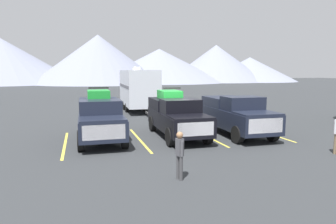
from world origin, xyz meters
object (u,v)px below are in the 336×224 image
Objects in this scene: pickup_truck_c at (236,114)px; camper_trailer_a at (138,88)px; pickup_truck_b at (176,114)px; pickup_truck_a at (100,116)px; person_a at (180,152)px.

camper_trailer_a reaches higher than pickup_truck_c.
pickup_truck_c is (3.23, -0.56, -0.03)m from pickup_truck_b.
pickup_truck_a is 7.15m from pickup_truck_c.
pickup_truck_b is at bearing -2.71° from pickup_truck_a.
pickup_truck_b is 0.67× the size of camper_trailer_a.
person_a is (-1.97, -17.27, -1.11)m from camper_trailer_a.
pickup_truck_c is 7.72m from person_a.
pickup_truck_a is at bearing 174.03° from pickup_truck_c.
pickup_truck_a is 0.98× the size of pickup_truck_b.
person_a is at bearing -106.65° from pickup_truck_b.
camper_trailer_a is at bearing 89.61° from pickup_truck_b.
camper_trailer_a is at bearing 105.34° from pickup_truck_c.
pickup_truck_a is 1.01× the size of pickup_truck_c.
camper_trailer_a is at bearing 69.79° from pickup_truck_a.
pickup_truck_a is at bearing -110.21° from camper_trailer_a.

